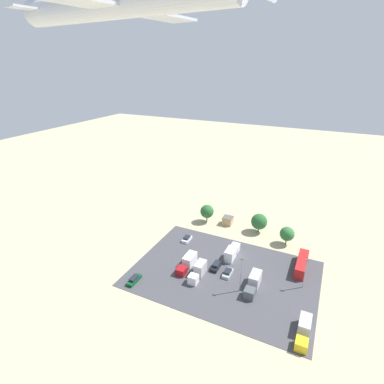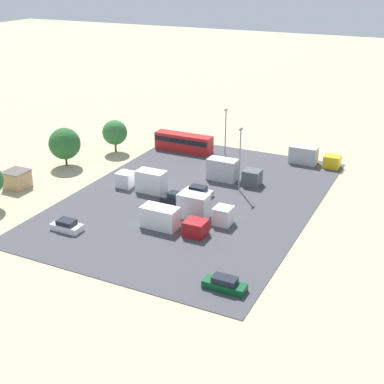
% 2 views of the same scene
% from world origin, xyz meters
% --- Properties ---
extents(ground_plane, '(400.00, 400.00, 0.00)m').
position_xyz_m(ground_plane, '(0.00, 0.00, 0.00)').
color(ground_plane, tan).
extents(parking_lot_surface, '(47.88, 33.67, 0.08)m').
position_xyz_m(parking_lot_surface, '(0.00, 9.55, 0.04)').
color(parking_lot_surface, '#424247').
rests_on(parking_lot_surface, ground).
extents(shed_building, '(3.44, 3.43, 2.73)m').
position_xyz_m(shed_building, '(8.12, -16.40, 1.37)').
color(shed_building, tan).
rests_on(shed_building, ground).
extents(bus, '(2.58, 10.71, 3.12)m').
position_xyz_m(bus, '(-18.37, -1.53, 1.76)').
color(bus, red).
rests_on(bus, ground).
extents(parked_car_0, '(1.94, 4.04, 1.44)m').
position_xyz_m(parked_car_0, '(16.22, -0.64, 0.68)').
color(parked_car_0, silver).
rests_on(parked_car_0, ground).
extents(parked_car_1, '(1.91, 4.21, 1.48)m').
position_xyz_m(parked_car_1, '(-1.11, 9.65, 0.70)').
color(parked_car_1, '#ADB2B7').
rests_on(parked_car_1, ground).
extents(parked_car_2, '(1.71, 4.62, 1.46)m').
position_xyz_m(parked_car_2, '(19.74, 22.70, 0.69)').
color(parked_car_2, '#0C4723').
rests_on(parked_car_2, ground).
extents(parked_car_3, '(1.85, 4.76, 1.63)m').
position_xyz_m(parked_car_3, '(2.73, 8.24, 0.76)').
color(parked_car_3, black).
rests_on(parked_car_3, ground).
extents(parked_truck_0, '(2.46, 8.58, 3.38)m').
position_xyz_m(parked_truck_0, '(-8.56, 11.71, 1.63)').
color(parked_truck_0, '#4C5156').
rests_on(parked_truck_0, ground).
extents(parked_truck_1, '(2.40, 8.52, 2.91)m').
position_xyz_m(parked_truck_1, '(-21.65, 21.05, 1.41)').
color(parked_truck_1, gold).
rests_on(parked_truck_1, ground).
extents(parked_truck_2, '(2.37, 7.94, 3.29)m').
position_xyz_m(parked_truck_2, '(0.60, 1.47, 1.58)').
color(parked_truck_2, silver).
rests_on(parked_truck_2, ground).
extents(parked_truck_3, '(2.34, 7.46, 3.38)m').
position_xyz_m(parked_truck_3, '(5.77, 13.47, 1.63)').
color(parked_truck_3, silver).
rests_on(parked_truck_3, ground).
extents(parked_truck_4, '(2.49, 8.82, 2.80)m').
position_xyz_m(parked_truck_4, '(10.18, 11.04, 1.36)').
color(parked_truck_4, maroon).
rests_on(parked_truck_4, ground).
extents(tree_near_shed, '(5.26, 5.26, 6.53)m').
position_xyz_m(tree_near_shed, '(-2.87, -15.85, 3.89)').
color(tree_near_shed, brown).
rests_on(tree_near_shed, ground).
extents(tree_apron_mid, '(4.44, 4.44, 5.91)m').
position_xyz_m(tree_apron_mid, '(-12.47, -12.33, 3.68)').
color(tree_apron_mid, brown).
rests_on(tree_apron_mid, ground).
extents(tree_apron_far, '(4.70, 4.70, 6.45)m').
position_xyz_m(tree_apron_far, '(15.38, -14.81, 4.09)').
color(tree_apron_far, brown).
rests_on(tree_apron_far, ground).
extents(light_pole_lot_centre, '(0.90, 0.28, 9.60)m').
position_xyz_m(light_pole_lot_centre, '(-5.82, 14.18, 5.31)').
color(light_pole_lot_centre, gray).
rests_on(light_pole_lot_centre, ground).
extents(light_pole_lot_edge, '(0.90, 0.28, 8.26)m').
position_xyz_m(light_pole_lot_edge, '(-19.70, 6.05, 4.64)').
color(light_pole_lot_edge, gray).
rests_on(light_pole_lot_edge, ground).
extents(airplane, '(33.78, 28.03, 7.96)m').
position_xyz_m(airplane, '(3.00, 40.57, 58.20)').
color(airplane, silver).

